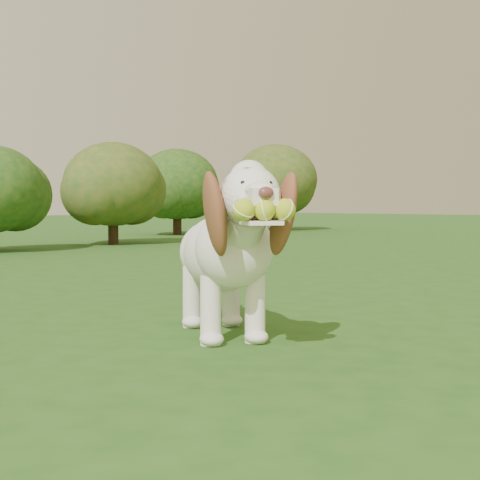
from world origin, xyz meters
TOP-DOWN VIEW (x-y plane):
  - ground at (0.00, 0.00)m, footprint 80.00×80.00m
  - dog at (0.38, 0.08)m, footprint 0.84×1.29m
  - shrub_f at (6.88, 10.14)m, footprint 1.90×1.90m
  - shrub_h at (10.50, 10.76)m, footprint 2.23×2.23m
  - shrub_d at (3.92, 7.75)m, footprint 1.71×1.71m

SIDE VIEW (x-z plane):
  - ground at x=0.00m, z-range 0.00..0.00m
  - dog at x=0.38m, z-range 0.03..0.91m
  - shrub_d at x=3.92m, z-range 0.16..1.92m
  - shrub_f at x=6.88m, z-range 0.17..2.14m
  - shrub_h at x=10.50m, z-range 0.20..2.52m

